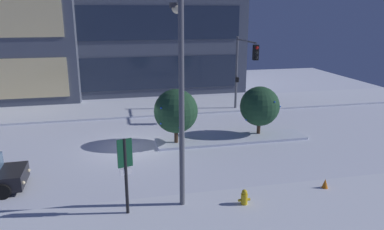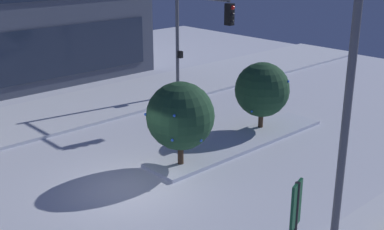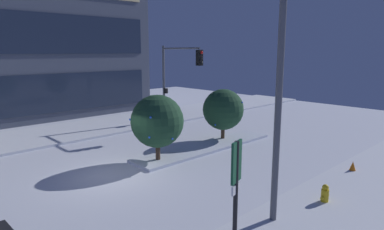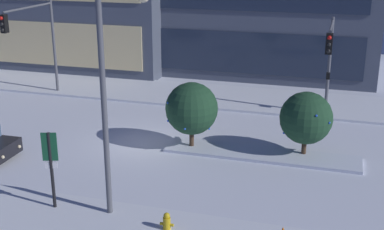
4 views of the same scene
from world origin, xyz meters
name	(u,v)px [view 1 (image 1 of 4)]	position (x,y,z in m)	size (l,w,h in m)	color
ground	(132,148)	(0.00, 0.00, 0.00)	(52.00, 52.00, 0.00)	silver
curb_strip_far	(125,109)	(0.00, 8.76, 0.07)	(52.00, 5.20, 0.14)	silver
median_strip	(232,139)	(5.87, 0.13, 0.07)	(9.00, 1.80, 0.14)	silver
traffic_light_corner_far_right	(244,63)	(8.43, 5.38, 3.86)	(0.32, 4.06, 5.62)	#565960
street_lamp_arched	(180,73)	(1.63, -6.09, 5.16)	(0.77, 3.25, 7.91)	#565960
fire_hydrant	(244,199)	(3.87, -7.48, 0.36)	(0.48, 0.26, 0.75)	gold
parking_info_sign	(126,168)	(-0.61, -7.17, 1.96)	(0.54, 0.22, 3.06)	black
decorated_tree_median	(260,106)	(7.76, 0.61, 1.87)	(2.40, 2.46, 3.07)	#473323
decorated_tree_left_of_median	(176,111)	(2.51, 0.09, 2.00)	(2.49, 2.49, 3.25)	#473323
construction_cone	(325,185)	(7.72, -6.90, 0.28)	(0.36, 0.36, 0.55)	orange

